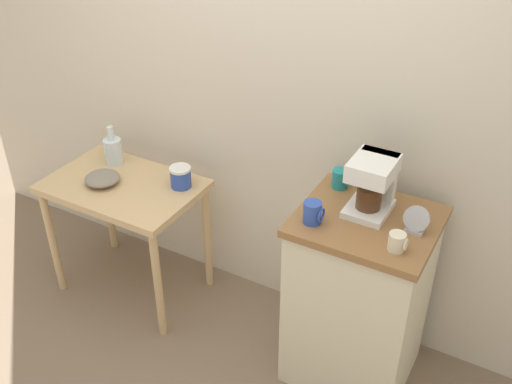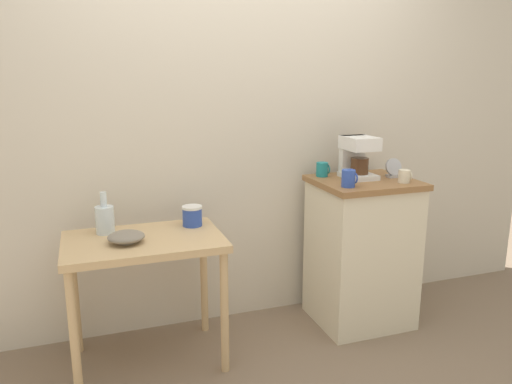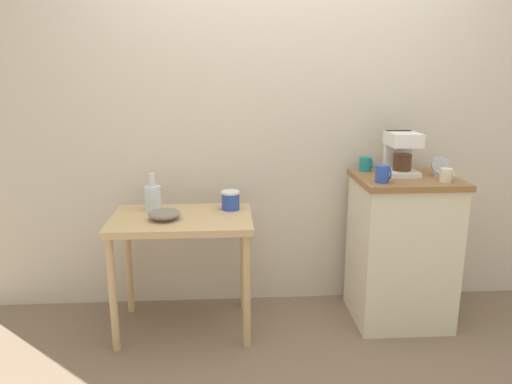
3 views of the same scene
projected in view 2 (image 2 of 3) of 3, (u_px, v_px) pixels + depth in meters
The scene contains 12 objects.
ground_plane at pixel (257, 341), 2.98m from camera, with size 8.00×8.00×0.00m, color #7A6651.
back_wall at pixel (249, 102), 3.09m from camera, with size 4.40×0.10×2.80m, color beige.
wooden_table at pixel (144, 256), 2.64m from camera, with size 0.83×0.55×0.72m.
kitchen_counter at pixel (361, 251), 3.15m from camera, with size 0.60×0.54×0.94m.
bowl_stoneware at pixel (126, 237), 2.53m from camera, with size 0.19×0.19×0.06m.
glass_carafe_vase at pixel (105, 219), 2.68m from camera, with size 0.10×0.10×0.23m.
canister_enamel at pixel (192, 216), 2.82m from camera, with size 0.11×0.11×0.12m.
coffee_maker at pixel (357, 155), 3.07m from camera, with size 0.18×0.22×0.26m.
mug_dark_teal at pixel (322, 169), 3.13m from camera, with size 0.08×0.07×0.09m.
mug_blue at pixel (349, 178), 2.83m from camera, with size 0.09×0.08×0.10m.
mug_small_cream at pixel (405, 176), 2.95m from camera, with size 0.08×0.07×0.08m.
table_clock at pixel (393, 169), 3.10m from camera, with size 0.11×0.05×0.12m.
Camera 2 is at (-0.89, -2.54, 1.57)m, focal length 34.69 mm.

